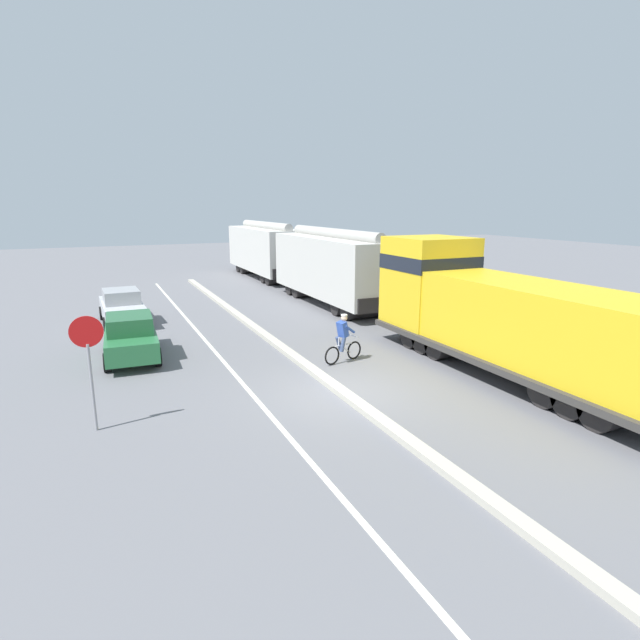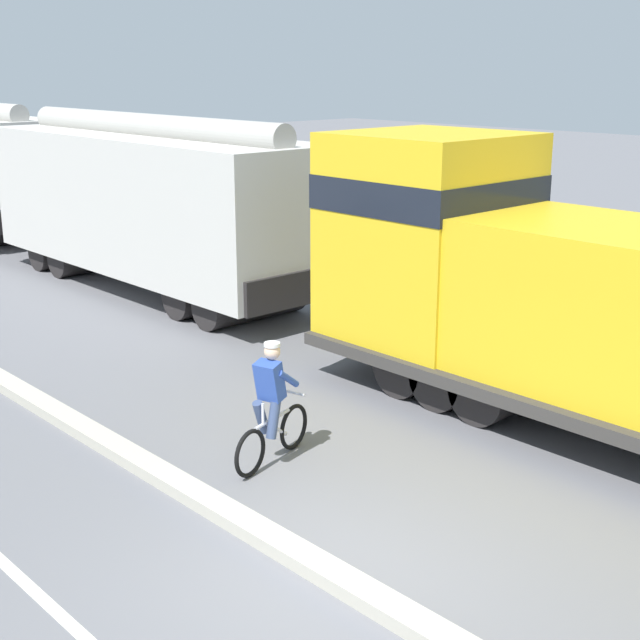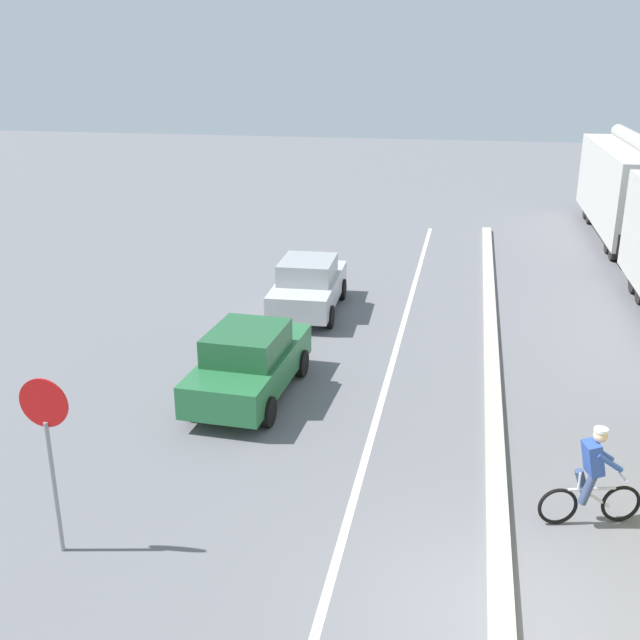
# 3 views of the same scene
# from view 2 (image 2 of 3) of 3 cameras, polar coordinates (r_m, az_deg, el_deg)

# --- Properties ---
(ground_plane) EXTENTS (120.00, 120.00, 0.00)m
(ground_plane) POSITION_cam_2_polar(r_m,az_deg,el_deg) (9.86, 0.52, -16.24)
(ground_plane) COLOR slate
(median_curb) EXTENTS (0.36, 36.00, 0.16)m
(median_curb) POSITION_cam_2_polar(r_m,az_deg,el_deg) (14.32, -16.28, -5.87)
(median_curb) COLOR #B2AD9E
(median_curb) RESTS_ON ground
(locomotive) EXTENTS (3.10, 11.61, 4.20)m
(locomotive) POSITION_cam_2_polar(r_m,az_deg,el_deg) (13.34, 18.49, 0.12)
(locomotive) COLOR gold
(locomotive) RESTS_ON ground
(hopper_car_lead) EXTENTS (2.90, 10.60, 4.18)m
(hopper_car_lead) POSITION_cam_2_polar(r_m,az_deg,el_deg) (21.70, -10.80, 7.30)
(hopper_car_lead) COLOR beige
(hopper_car_lead) RESTS_ON ground
(cyclist) EXTENTS (1.66, 0.61, 1.71)m
(cyclist) POSITION_cam_2_polar(r_m,az_deg,el_deg) (12.09, -3.13, -5.57)
(cyclist) COLOR black
(cyclist) RESTS_ON ground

